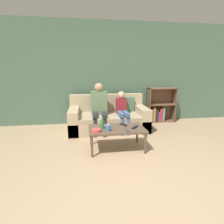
% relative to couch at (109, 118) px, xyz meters
% --- Properties ---
extents(ground_plane, '(22.00, 22.00, 0.00)m').
position_rel_couch_xyz_m(ground_plane, '(0.05, -2.32, -0.27)').
color(ground_plane, tan).
extents(wall_back, '(12.00, 0.06, 2.60)m').
position_rel_couch_xyz_m(wall_back, '(0.05, 0.61, 1.03)').
color(wall_back, '#4C6B56').
rests_on(wall_back, ground_plane).
extents(couch, '(1.82, 0.91, 0.81)m').
position_rel_couch_xyz_m(couch, '(0.00, 0.00, 0.00)').
color(couch, tan).
rests_on(couch, ground_plane).
extents(bookshelf, '(0.76, 0.28, 0.93)m').
position_rel_couch_xyz_m(bookshelf, '(1.47, 0.46, 0.10)').
color(bookshelf, brown).
rests_on(bookshelf, ground_plane).
extents(coffee_table, '(0.99, 0.57, 0.40)m').
position_rel_couch_xyz_m(coffee_table, '(0.00, -1.13, 0.09)').
color(coffee_table, brown).
rests_on(coffee_table, ground_plane).
extents(person_adult, '(0.38, 0.64, 1.11)m').
position_rel_couch_xyz_m(person_adult, '(-0.23, -0.09, 0.36)').
color(person_adult, '#282D38').
rests_on(person_adult, ground_plane).
extents(person_child, '(0.23, 0.63, 0.91)m').
position_rel_couch_xyz_m(person_child, '(0.31, -0.13, 0.24)').
color(person_child, '#476693').
rests_on(person_child, ground_plane).
extents(cup_near, '(0.08, 0.08, 0.10)m').
position_rel_couch_xyz_m(cup_near, '(-0.17, -1.25, 0.18)').
color(cup_near, '#3D70B2').
rests_on(cup_near, coffee_table).
extents(tv_remote_0, '(0.06, 0.17, 0.02)m').
position_rel_couch_xyz_m(tv_remote_0, '(0.16, -1.29, 0.14)').
color(tv_remote_0, '#47474C').
rests_on(tv_remote_0, coffee_table).
extents(tv_remote_1, '(0.15, 0.16, 0.02)m').
position_rel_couch_xyz_m(tv_remote_1, '(0.32, -1.17, 0.14)').
color(tv_remote_1, black).
rests_on(tv_remote_1, coffee_table).
extents(tv_remote_2, '(0.12, 0.17, 0.02)m').
position_rel_couch_xyz_m(tv_remote_2, '(0.15, -0.99, 0.14)').
color(tv_remote_2, black).
rests_on(tv_remote_2, coffee_table).
extents(tv_remote_3, '(0.07, 0.17, 0.02)m').
position_rel_couch_xyz_m(tv_remote_3, '(-0.14, -1.02, 0.14)').
color(tv_remote_3, '#B7B7BC').
rests_on(tv_remote_3, coffee_table).
extents(snack_bowl, '(0.16, 0.16, 0.05)m').
position_rel_couch_xyz_m(snack_bowl, '(-0.36, -1.27, 0.16)').
color(snack_bowl, '#DB4C47').
rests_on(snack_bowl, coffee_table).
extents(bottle, '(0.06, 0.06, 0.20)m').
position_rel_couch_xyz_m(bottle, '(-0.25, -1.13, 0.22)').
color(bottle, '#33844C').
rests_on(bottle, coffee_table).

